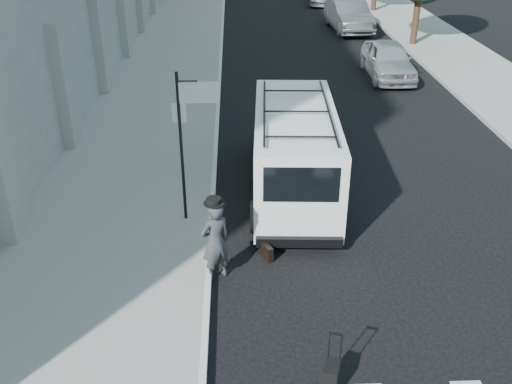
{
  "coord_description": "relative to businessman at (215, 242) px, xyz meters",
  "views": [
    {
      "loc": [
        -1.42,
        -8.4,
        6.97
      ],
      "look_at": [
        -0.99,
        2.26,
        1.3
      ],
      "focal_mm": 40.0,
      "sensor_mm": 36.0,
      "label": 1
    }
  ],
  "objects": [
    {
      "name": "ground",
      "position": [
        1.84,
        -1.06,
        -0.85
      ],
      "size": [
        120.0,
        120.0,
        0.0
      ],
      "primitive_type": "plane",
      "color": "black",
      "rests_on": "ground"
    },
    {
      "name": "sidewalk_left",
      "position": [
        -2.41,
        14.94,
        -0.78
      ],
      "size": [
        4.5,
        48.0,
        0.15
      ],
      "primitive_type": "cube",
      "color": "gray",
      "rests_on": "ground"
    },
    {
      "name": "sidewalk_right",
      "position": [
        10.84,
        18.94,
        -0.78
      ],
      "size": [
        4.0,
        56.0,
        0.15
      ],
      "primitive_type": "cube",
      "color": "gray",
      "rests_on": "ground"
    },
    {
      "name": "sign_pole",
      "position": [
        -0.53,
        2.14,
        1.8
      ],
      "size": [
        1.03,
        0.07,
        3.5
      ],
      "color": "black",
      "rests_on": "sidewalk_left"
    },
    {
      "name": "businessman",
      "position": [
        0.0,
        0.0,
        0.0
      ],
      "size": [
        0.74,
        0.67,
        1.71
      ],
      "primitive_type": "imported",
      "rotation": [
        0.0,
        0.0,
        3.67
      ],
      "color": "#373739",
      "rests_on": "ground"
    },
    {
      "name": "briefcase",
      "position": [
        1.04,
        0.64,
        -0.68
      ],
      "size": [
        0.29,
        0.45,
        0.34
      ],
      "primitive_type": "cube",
      "rotation": [
        0.0,
        0.0,
        0.43
      ],
      "color": "black",
      "rests_on": "ground"
    },
    {
      "name": "suitcase",
      "position": [
        1.84,
        -3.05,
        -0.58
      ],
      "size": [
        0.35,
        0.43,
        1.04
      ],
      "rotation": [
        0.0,
        0.0,
        -0.35
      ],
      "color": "black",
      "rests_on": "ground"
    },
    {
      "name": "cargo_van",
      "position": [
        1.91,
        3.65,
        0.32
      ],
      "size": [
        2.36,
        6.06,
        2.25
      ],
      "rotation": [
        0.0,
        0.0,
        -0.05
      ],
      "color": "white",
      "rests_on": "ground"
    },
    {
      "name": "parked_car_a",
      "position": [
        6.84,
        13.73,
        -0.12
      ],
      "size": [
        1.8,
        4.34,
        1.47
      ],
      "primitive_type": "imported",
      "rotation": [
        0.0,
        0.0,
        -0.02
      ],
      "color": "#A1A3A9",
      "rests_on": "ground"
    },
    {
      "name": "parked_car_b",
      "position": [
        6.84,
        22.71,
        -0.01
      ],
      "size": [
        2.07,
        5.23,
        1.69
      ],
      "primitive_type": "imported",
      "rotation": [
        0.0,
        0.0,
        0.06
      ],
      "color": "#4C4E53",
      "rests_on": "ground"
    }
  ]
}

